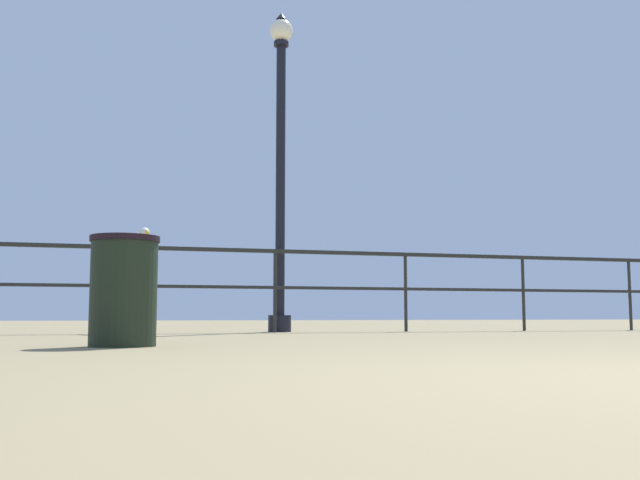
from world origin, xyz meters
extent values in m
cube|color=black|center=(0.00, 7.27, 1.04)|extent=(21.73, 0.05, 0.05)
cube|color=black|center=(0.00, 7.27, 0.57)|extent=(21.73, 0.04, 0.04)
cylinder|color=black|center=(-1.81, 7.27, 0.52)|extent=(0.04, 0.04, 1.04)
cylinder|color=black|center=(0.00, 7.27, 0.52)|extent=(0.04, 0.04, 1.04)
cylinder|color=black|center=(1.81, 7.27, 0.52)|extent=(0.04, 0.04, 1.04)
cylinder|color=black|center=(3.62, 7.27, 0.52)|extent=(0.04, 0.04, 1.04)
cylinder|color=black|center=(5.43, 7.27, 0.52)|extent=(0.04, 0.04, 1.04)
cylinder|color=black|center=(0.13, 7.55, 0.11)|extent=(0.30, 0.30, 0.22)
cylinder|color=black|center=(0.13, 7.55, 2.05)|extent=(0.13, 0.13, 3.67)
cylinder|color=black|center=(0.13, 7.55, 3.92)|extent=(0.20, 0.20, 0.06)
sphere|color=#F9EECE|center=(0.13, 7.55, 4.11)|extent=(0.32, 0.32, 0.32)
cone|color=black|center=(0.13, 7.55, 4.31)|extent=(0.15, 0.15, 0.10)
ellipsoid|color=silver|center=(-1.71, 7.27, 1.14)|extent=(0.28, 0.33, 0.16)
ellipsoid|color=gray|center=(-1.71, 7.27, 1.17)|extent=(0.23, 0.29, 0.05)
sphere|color=silver|center=(-1.65, 7.16, 1.21)|extent=(0.13, 0.13, 0.13)
cone|color=gold|center=(-1.61, 7.08, 1.21)|extent=(0.07, 0.07, 0.05)
cube|color=gray|center=(-1.78, 7.41, 1.15)|extent=(0.11, 0.12, 0.02)
cylinder|color=black|center=(-1.97, 3.47, 0.37)|extent=(0.46, 0.46, 0.73)
cylinder|color=black|center=(-1.97, 3.47, 0.75)|extent=(0.49, 0.49, 0.04)
camera|label=1|loc=(-2.11, -1.84, 0.22)|focal=40.90mm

